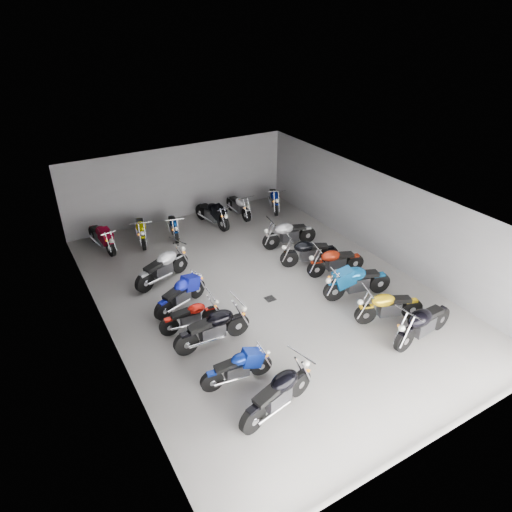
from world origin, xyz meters
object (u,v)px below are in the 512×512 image
object	(u,v)px
motorcycle_back_a	(102,237)
motorcycle_back_b	(141,230)
drain_grate	(270,299)
motorcycle_right_b	(388,306)
motorcycle_left_c	(213,328)
motorcycle_back_d	(212,214)
motorcycle_back_c	(174,226)
motorcycle_right_e	(309,252)
motorcycle_back_f	(274,199)
motorcycle_left_f	(163,267)
motorcycle_right_f	(289,234)
motorcycle_back_e	(239,206)
motorcycle_right_d	(335,261)
motorcycle_right_a	(423,323)
motorcycle_left_d	(191,316)
motorcycle_left_b	(238,368)
motorcycle_left_e	(181,294)
motorcycle_left_a	(278,394)
motorcycle_right_c	(357,281)

from	to	relation	value
motorcycle_back_a	motorcycle_back_b	bearing A→B (deg)	163.85
drain_grate	motorcycle_back_a	world-z (taller)	motorcycle_back_a
motorcycle_right_b	motorcycle_left_c	bearing A→B (deg)	90.23
motorcycle_right_b	motorcycle_back_d	size ratio (longest dim) A/B	0.94
motorcycle_back_c	motorcycle_right_e	bearing A→B (deg)	138.94
motorcycle_right_e	motorcycle_back_f	xyz separation A→B (m)	(1.61, 4.94, -0.02)
drain_grate	motorcycle_left_c	size ratio (longest dim) A/B	0.14
motorcycle_left_f	motorcycle_right_e	size ratio (longest dim) A/B	1.02
motorcycle_right_b	motorcycle_right_f	xyz separation A→B (m)	(0.09, 5.50, 0.02)
motorcycle_back_b	motorcycle_back_f	bearing A→B (deg)	-167.11
motorcycle_right_b	motorcycle_back_d	xyz separation A→B (m)	(-1.67, 8.72, 0.02)
motorcycle_back_a	motorcycle_back_f	size ratio (longest dim) A/B	1.08
motorcycle_left_c	motorcycle_back_d	world-z (taller)	motorcycle_left_c
motorcycle_left_f	motorcycle_back_e	distance (m)	5.96
motorcycle_right_b	motorcycle_right_d	size ratio (longest dim) A/B	0.99
motorcycle_right_a	motorcycle_right_e	xyz separation A→B (m)	(-0.28, 5.06, -0.04)
motorcycle_left_d	motorcycle_right_a	distance (m)	6.64
motorcycle_left_b	motorcycle_back_c	size ratio (longest dim) A/B	1.04
motorcycle_back_d	motorcycle_back_e	distance (m)	1.47
motorcycle_left_e	motorcycle_left_a	bearing A→B (deg)	-18.63
motorcycle_right_b	motorcycle_right_e	xyz separation A→B (m)	(-0.08, 3.92, 0.01)
drain_grate	motorcycle_back_b	bearing A→B (deg)	111.07
motorcycle_left_e	motorcycle_right_e	xyz separation A→B (m)	(5.04, 0.14, 0.02)
motorcycle_back_b	motorcycle_left_b	bearing A→B (deg)	100.10
motorcycle_left_b	motorcycle_right_d	xyz separation A→B (m)	(5.44, 2.89, 0.05)
motorcycle_left_b	motorcycle_back_d	xyz separation A→B (m)	(3.44, 8.69, 0.07)
motorcycle_back_a	motorcycle_left_b	bearing A→B (deg)	87.18
motorcycle_back_a	motorcycle_back_b	xyz separation A→B (m)	(1.51, -0.15, -0.01)
drain_grate	motorcycle_left_b	world-z (taller)	motorcycle_left_b
motorcycle_left_d	motorcycle_back_c	size ratio (longest dim) A/B	1.01
motorcycle_left_f	motorcycle_back_a	distance (m)	3.62
motorcycle_left_b	motorcycle_back_a	bearing A→B (deg)	-167.20
motorcycle_right_a	motorcycle_right_b	distance (m)	1.16
motorcycle_right_b	motorcycle_right_e	bearing A→B (deg)	20.04
drain_grate	motorcycle_back_f	distance (m)	7.31
motorcycle_left_e	motorcycle_left_f	bearing A→B (deg)	155.31
motorcycle_left_b	motorcycle_left_e	bearing A→B (deg)	-174.65
motorcycle_left_b	motorcycle_right_b	world-z (taller)	motorcycle_right_b
motorcycle_left_c	motorcycle_back_c	world-z (taller)	motorcycle_left_c
motorcycle_left_f	motorcycle_right_a	distance (m)	8.49
motorcycle_left_f	motorcycle_back_e	xyz separation A→B (m)	(4.83, 3.49, -0.05)
drain_grate	motorcycle_left_c	distance (m)	2.81
motorcycle_left_b	motorcycle_left_d	distance (m)	2.60
motorcycle_left_b	motorcycle_back_d	distance (m)	9.34
motorcycle_back_a	motorcycle_right_c	bearing A→B (deg)	119.96
motorcycle_back_a	motorcycle_back_c	bearing A→B (deg)	162.55
motorcycle_left_b	motorcycle_right_b	size ratio (longest dim) A/B	0.93
motorcycle_left_b	motorcycle_left_f	distance (m)	5.50
drain_grate	motorcycle_left_c	xyz separation A→B (m)	(-2.54, -1.07, 0.55)
motorcycle_left_e	motorcycle_back_c	distance (m)	5.09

